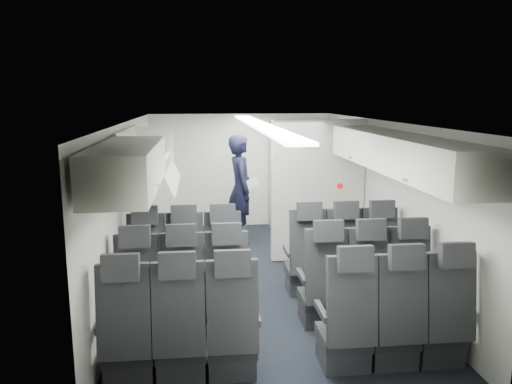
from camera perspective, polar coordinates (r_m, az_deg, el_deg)
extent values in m
cube|color=black|center=(6.93, 0.37, -10.06)|extent=(3.40, 6.00, 0.01)
cube|color=silver|center=(6.48, 0.40, 8.05)|extent=(3.40, 6.00, 0.01)
cube|color=silver|center=(9.56, -1.73, 2.48)|extent=(3.40, 0.01, 2.15)
cube|color=silver|center=(3.77, 5.83, -10.84)|extent=(3.40, 0.01, 2.15)
cube|color=silver|center=(6.64, -14.35, -1.59)|extent=(0.01, 6.00, 2.15)
cube|color=silver|center=(7.02, 14.30, -0.92)|extent=(0.01, 6.00, 2.15)
cube|color=white|center=(6.48, 0.40, 7.70)|extent=(0.25, 5.52, 0.03)
cube|color=#27262A|center=(6.40, -12.04, -9.47)|extent=(0.44, 0.46, 0.12)
cube|color=#2D2D33|center=(6.46, -11.99, -10.80)|extent=(0.42, 0.42, 0.22)
cube|color=#27262A|center=(6.05, -12.41, -6.19)|extent=(0.44, 0.20, 0.80)
cube|color=#27262A|center=(5.90, -12.62, -2.61)|extent=(0.30, 0.12, 0.23)
cube|color=#2D2D33|center=(6.31, -14.17, -7.18)|extent=(0.05, 0.40, 0.06)
cube|color=#2D2D33|center=(6.26, -10.15, -7.15)|extent=(0.05, 0.40, 0.06)
cube|color=#27262A|center=(6.37, -7.96, -9.43)|extent=(0.44, 0.46, 0.12)
cube|color=#2D2D33|center=(6.43, -7.92, -10.77)|extent=(0.42, 0.42, 0.22)
cube|color=#27262A|center=(6.02, -8.12, -6.13)|extent=(0.44, 0.20, 0.80)
cube|color=#27262A|center=(5.87, -8.24, -2.53)|extent=(0.30, 0.12, 0.23)
cube|color=#2D2D33|center=(6.26, -10.06, -7.14)|extent=(0.05, 0.40, 0.06)
cube|color=#2D2D33|center=(6.25, -6.00, -7.08)|extent=(0.05, 0.40, 0.06)
cube|color=#27262A|center=(6.37, -3.86, -9.34)|extent=(0.44, 0.46, 0.12)
cube|color=#2D2D33|center=(6.43, -3.84, -10.68)|extent=(0.42, 0.42, 0.22)
cube|color=#27262A|center=(6.02, -3.82, -6.04)|extent=(0.44, 0.20, 0.80)
cube|color=#27262A|center=(5.87, -3.84, -2.44)|extent=(0.30, 0.12, 0.23)
cube|color=#2D2D33|center=(6.25, -5.91, -7.08)|extent=(0.05, 0.40, 0.06)
cube|color=#2D2D33|center=(6.26, -1.85, -6.97)|extent=(0.05, 0.40, 0.06)
cube|color=#27262A|center=(6.49, 5.47, -8.97)|extent=(0.44, 0.46, 0.12)
cube|color=#2D2D33|center=(6.55, 5.44, -10.29)|extent=(0.42, 0.42, 0.22)
cube|color=#27262A|center=(6.15, 5.96, -5.71)|extent=(0.44, 0.20, 0.80)
cube|color=#27262A|center=(6.00, 6.14, -2.18)|extent=(0.30, 0.12, 0.23)
cube|color=#2D2D33|center=(6.34, 3.61, -6.78)|extent=(0.05, 0.40, 0.06)
cube|color=#2D2D33|center=(6.42, 7.50, -6.60)|extent=(0.05, 0.40, 0.06)
cube|color=#27262A|center=(6.60, 9.34, -8.75)|extent=(0.44, 0.46, 0.12)
cube|color=#2D2D33|center=(6.65, 9.30, -10.04)|extent=(0.42, 0.42, 0.22)
cube|color=#27262A|center=(6.26, 10.01, -5.52)|extent=(0.44, 0.20, 0.80)
cube|color=#27262A|center=(6.11, 10.26, -2.05)|extent=(0.30, 0.12, 0.23)
cube|color=#2D2D33|center=(6.43, 7.59, -6.60)|extent=(0.05, 0.40, 0.06)
cube|color=#2D2D33|center=(6.54, 11.35, -6.40)|extent=(0.05, 0.40, 0.06)
cube|color=#27262A|center=(6.73, 13.07, -8.49)|extent=(0.44, 0.46, 0.12)
cube|color=#2D2D33|center=(6.78, 13.02, -9.77)|extent=(0.42, 0.42, 0.22)
cube|color=#27262A|center=(6.40, 13.90, -5.32)|extent=(0.44, 0.20, 0.80)
cube|color=#27262A|center=(6.25, 14.22, -1.92)|extent=(0.30, 0.12, 0.23)
cube|color=#2D2D33|center=(6.55, 11.44, -6.39)|extent=(0.05, 0.40, 0.06)
cube|color=#2D2D33|center=(6.69, 15.05, -6.17)|extent=(0.05, 0.40, 0.06)
cube|color=#27262A|center=(5.57, -12.95, -12.67)|extent=(0.44, 0.46, 0.12)
cube|color=#2D2D33|center=(5.63, -12.88, -14.16)|extent=(0.42, 0.42, 0.22)
cube|color=#27262A|center=(5.20, -13.43, -9.08)|extent=(0.44, 0.20, 0.80)
cube|color=#27262A|center=(5.03, -13.70, -4.98)|extent=(0.30, 0.12, 0.23)
cube|color=#2D2D33|center=(5.47, -15.43, -10.07)|extent=(0.05, 0.40, 0.06)
cube|color=#2D2D33|center=(5.41, -10.76, -10.08)|extent=(0.05, 0.40, 0.06)
cube|color=#27262A|center=(5.53, -8.20, -12.65)|extent=(0.44, 0.46, 0.12)
cube|color=#2D2D33|center=(5.60, -8.16, -14.15)|extent=(0.42, 0.42, 0.22)
cube|color=#27262A|center=(5.16, -8.41, -9.04)|extent=(0.44, 0.20, 0.80)
cube|color=#27262A|center=(4.99, -8.56, -4.91)|extent=(0.30, 0.12, 0.23)
cube|color=#2D2D33|center=(5.41, -10.65, -10.08)|extent=(0.05, 0.40, 0.06)
cube|color=#2D2D33|center=(5.40, -5.92, -10.01)|extent=(0.05, 0.40, 0.06)
cube|color=#27262A|center=(5.54, -3.43, -12.55)|extent=(0.44, 0.46, 0.12)
cube|color=#2D2D33|center=(5.60, -3.41, -14.05)|extent=(0.42, 0.42, 0.22)
cube|color=#27262A|center=(5.17, -3.35, -8.93)|extent=(0.44, 0.20, 0.80)
cube|color=#27262A|center=(5.00, -3.37, -4.80)|extent=(0.30, 0.12, 0.23)
cube|color=#2D2D33|center=(5.40, -5.81, -10.01)|extent=(0.05, 0.40, 0.06)
cube|color=#2D2D33|center=(5.42, -1.08, -9.87)|extent=(0.05, 0.40, 0.06)
cube|color=#27262A|center=(5.68, 7.35, -12.01)|extent=(0.44, 0.46, 0.12)
cube|color=#2D2D33|center=(5.74, 7.31, -13.48)|extent=(0.42, 0.42, 0.22)
cube|color=#27262A|center=(5.32, 8.04, -8.44)|extent=(0.44, 0.20, 0.80)
cube|color=#27262A|center=(5.15, 8.29, -4.41)|extent=(0.30, 0.12, 0.23)
cube|color=#2D2D33|center=(5.50, 5.24, -9.59)|extent=(0.05, 0.40, 0.06)
cube|color=#2D2D33|center=(5.60, 9.71, -9.32)|extent=(0.05, 0.40, 0.06)
cube|color=#27262A|center=(5.79, 11.77, -11.66)|extent=(0.44, 0.46, 0.12)
cube|color=#2D2D33|center=(5.86, 11.71, -13.11)|extent=(0.42, 0.42, 0.22)
cube|color=#27262A|center=(5.44, 12.68, -8.14)|extent=(0.44, 0.20, 0.80)
cube|color=#27262A|center=(5.28, 13.03, -4.20)|extent=(0.30, 0.12, 0.23)
cube|color=#2D2D33|center=(5.60, 9.81, -9.31)|extent=(0.05, 0.40, 0.06)
cube|color=#2D2D33|center=(5.74, 14.09, -9.00)|extent=(0.05, 0.40, 0.06)
cube|color=#27262A|center=(5.94, 15.98, -11.27)|extent=(0.44, 0.46, 0.12)
cube|color=#2D2D33|center=(6.01, 15.90, -12.69)|extent=(0.42, 0.42, 0.22)
cube|color=#27262A|center=(5.60, 17.08, -7.81)|extent=(0.44, 0.20, 0.80)
cube|color=#27262A|center=(5.45, 17.52, -3.98)|extent=(0.30, 0.12, 0.23)
cube|color=#2D2D33|center=(5.74, 14.19, -8.99)|extent=(0.05, 0.40, 0.06)
cube|color=#2D2D33|center=(5.91, 18.23, -8.65)|extent=(0.05, 0.40, 0.06)
cube|color=#27262A|center=(4.76, -14.20, -16.96)|extent=(0.44, 0.46, 0.12)
cube|color=#2D2D33|center=(4.84, -14.11, -18.64)|extent=(0.42, 0.42, 0.22)
cube|color=#27262A|center=(4.37, -14.87, -13.07)|extent=(0.44, 0.20, 0.80)
cube|color=#27262A|center=(4.18, -15.24, -8.32)|extent=(0.30, 0.12, 0.23)
cube|color=#2D2D33|center=(4.65, -17.18, -14.00)|extent=(0.05, 0.40, 0.06)
cube|color=#2D2D33|center=(4.59, -11.61, -14.08)|extent=(0.05, 0.40, 0.06)
cube|color=#27262A|center=(4.72, -8.54, -17.00)|extent=(0.44, 0.46, 0.12)
cube|color=#2D2D33|center=(4.80, -8.48, -18.69)|extent=(0.42, 0.42, 0.22)
cube|color=#27262A|center=(4.33, -8.81, -13.08)|extent=(0.44, 0.20, 0.80)
cube|color=#27262A|center=(4.14, -9.00, -8.29)|extent=(0.30, 0.12, 0.23)
cube|color=#2D2D33|center=(4.59, -11.48, -14.08)|extent=(0.05, 0.40, 0.06)
cube|color=#2D2D33|center=(4.57, -5.81, -14.02)|extent=(0.05, 0.40, 0.06)
cube|color=#27262A|center=(4.72, -2.83, -16.87)|extent=(0.44, 0.46, 0.12)
cube|color=#2D2D33|center=(4.80, -2.81, -18.56)|extent=(0.42, 0.42, 0.22)
cube|color=#27262A|center=(4.33, -2.70, -12.95)|extent=(0.44, 0.20, 0.80)
cube|color=#27262A|center=(4.14, -2.70, -8.15)|extent=(0.30, 0.12, 0.23)
cube|color=#2D2D33|center=(4.57, -5.68, -14.02)|extent=(0.05, 0.40, 0.06)
cube|color=#2D2D33|center=(4.59, -0.02, -13.83)|extent=(0.05, 0.40, 0.06)
cube|color=#27262A|center=(4.89, 9.93, -16.02)|extent=(0.44, 0.46, 0.12)
cube|color=#2D2D33|center=(4.96, 9.87, -17.67)|extent=(0.42, 0.42, 0.22)
cube|color=#27262A|center=(4.51, 10.92, -12.14)|extent=(0.44, 0.20, 0.80)
cube|color=#27262A|center=(4.32, 11.30, -7.51)|extent=(0.30, 0.12, 0.23)
cube|color=#2D2D33|center=(4.69, 7.50, -13.37)|extent=(0.05, 0.40, 0.06)
cube|color=#2D2D33|center=(4.81, 12.73, -12.93)|extent=(0.05, 0.40, 0.06)
cube|color=#27262A|center=(5.02, 15.05, -15.46)|extent=(0.44, 0.46, 0.12)
cube|color=#2D2D33|center=(5.10, 14.96, -17.08)|extent=(0.42, 0.42, 0.22)
cube|color=#27262A|center=(4.66, 16.32, -11.63)|extent=(0.44, 0.20, 0.80)
cube|color=#27262A|center=(4.48, 16.84, -7.13)|extent=(0.30, 0.12, 0.23)
cube|color=#2D2D33|center=(4.81, 12.85, -12.91)|extent=(0.05, 0.40, 0.06)
cube|color=#2D2D33|center=(4.97, 17.76, -12.39)|extent=(0.05, 0.40, 0.06)
cube|color=#27262A|center=(5.20, 19.84, -14.83)|extent=(0.44, 0.46, 0.12)
cube|color=#2D2D33|center=(5.27, 19.72, -16.41)|extent=(0.42, 0.42, 0.22)
cube|color=#27262A|center=(4.84, 21.34, -11.07)|extent=(0.44, 0.20, 0.80)
cube|color=#27262A|center=(4.67, 21.96, -6.71)|extent=(0.30, 0.12, 0.23)
cube|color=#2D2D33|center=(4.97, 17.87, -12.38)|extent=(0.05, 0.40, 0.06)
cube|color=#2D2D33|center=(5.16, 22.43, -11.82)|extent=(0.05, 0.40, 0.06)
cube|color=white|center=(4.51, -14.46, 2.78)|extent=(0.52, 1.80, 0.40)
cylinder|color=slate|center=(4.51, -11.22, 0.85)|extent=(0.04, 0.10, 0.04)
cube|color=#9E9E93|center=(6.26, -12.19, 3.21)|extent=(0.52, 1.70, 0.04)
cube|color=white|center=(6.27, -14.63, 4.95)|extent=(0.06, 1.70, 0.44)
cube|color=white|center=(5.42, -13.13, 4.14)|extent=(0.52, 0.04, 0.40)
cube|color=white|center=(7.06, -11.59, 5.70)|extent=(0.52, 0.04, 0.40)
cube|color=white|center=(6.25, -9.87, 2.27)|extent=(0.21, 1.61, 0.38)
cube|color=white|center=(4.96, 19.55, 3.21)|extent=(0.52, 1.80, 0.40)
cylinder|color=slate|center=(4.88, 16.78, 1.35)|extent=(0.04, 0.10, 0.04)
cube|color=white|center=(6.57, 12.93, 5.28)|extent=(0.52, 1.70, 0.40)
cylinder|color=slate|center=(6.51, 10.78, 3.90)|extent=(0.04, 0.10, 0.04)
cube|color=silver|center=(7.56, 7.06, 0.16)|extent=(1.40, 0.12, 2.13)
cube|color=white|center=(7.36, 6.34, 5.44)|extent=(0.24, 0.01, 0.10)
cube|color=red|center=(7.34, 5.97, 5.43)|extent=(0.13, 0.01, 0.04)
cube|color=red|center=(7.37, 7.11, 5.43)|extent=(0.05, 0.01, 0.03)
cylinder|color=white|center=(7.56, 9.56, 0.67)|extent=(0.11, 0.01, 0.11)
cylinder|color=red|center=(7.55, 9.57, 0.66)|extent=(0.09, 0.01, 0.09)
cube|color=#939399|center=(9.43, 4.18, 1.56)|extent=(0.85, 0.50, 1.90)
cube|color=#3F3F42|center=(9.26, 4.44, -1.44)|extent=(0.80, 0.01, 0.02)
cube|color=#3F3F42|center=(9.17, 4.48, 1.61)|extent=(0.80, 0.01, 0.02)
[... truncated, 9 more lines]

